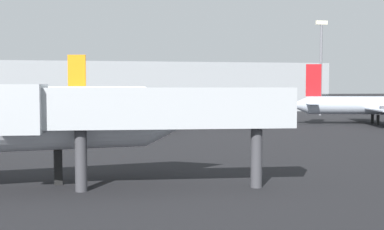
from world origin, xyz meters
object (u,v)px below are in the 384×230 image
object	(u,v)px
jet_bridge	(136,110)
light_mast_right	(321,62)
airplane_far_right	(381,105)
airplane_far_left	(156,104)

from	to	relation	value
jet_bridge	light_mast_right	bearing A→B (deg)	-118.26
airplane_far_right	airplane_far_left	bearing A→B (deg)	-163.66
airplane_far_left	airplane_far_right	bearing A→B (deg)	14.66
jet_bridge	light_mast_right	size ratio (longest dim) A/B	0.91
light_mast_right	jet_bridge	bearing A→B (deg)	-123.40
airplane_far_right	jet_bridge	distance (m)	59.36
airplane_far_right	jet_bridge	world-z (taller)	airplane_far_right
jet_bridge	light_mast_right	xyz separation A→B (m)	(42.99, 65.21, 6.04)
airplane_far_right	light_mast_right	xyz separation A→B (m)	(0.95, 23.32, 7.78)
light_mast_right	airplane_far_right	bearing A→B (deg)	-92.34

